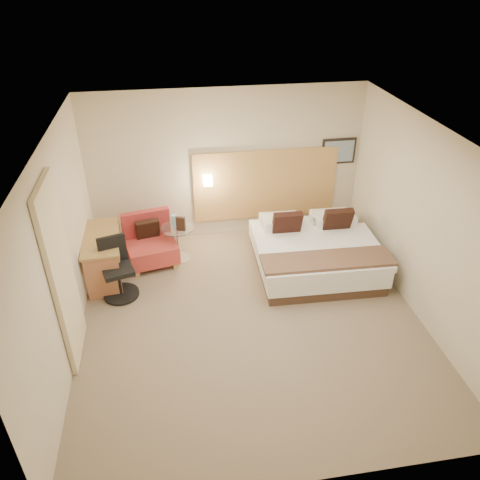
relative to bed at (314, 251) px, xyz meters
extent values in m
cube|color=#816E57|center=(-1.27, -1.12, -0.32)|extent=(4.80, 5.00, 0.02)
cube|color=white|center=(-1.27, -1.12, 2.40)|extent=(4.80, 5.00, 0.02)
cube|color=beige|center=(-1.27, 1.39, 1.04)|extent=(4.80, 0.02, 2.70)
cube|color=beige|center=(-1.27, -3.63, 1.04)|extent=(4.80, 0.02, 2.70)
cube|color=beige|center=(-3.68, -1.12, 1.04)|extent=(0.02, 5.00, 2.70)
cube|color=beige|center=(1.14, -1.12, 1.04)|extent=(0.02, 5.00, 2.70)
cube|color=tan|center=(-0.57, 1.35, 0.64)|extent=(2.60, 0.04, 1.30)
cube|color=black|center=(0.75, 1.36, 1.19)|extent=(0.62, 0.03, 0.47)
cube|color=gray|center=(0.75, 1.34, 1.19)|extent=(0.54, 0.01, 0.39)
cylinder|color=silver|center=(-1.62, 1.30, 0.84)|extent=(0.02, 0.12, 0.02)
cube|color=#FEECC6|center=(-1.62, 1.24, 0.84)|extent=(0.15, 0.15, 0.15)
cube|color=beige|center=(-3.63, -1.37, 0.91)|extent=(0.06, 0.90, 2.42)
cylinder|color=#94CFE5|center=(-2.26, 0.65, 0.41)|extent=(0.08, 0.08, 0.22)
cylinder|color=#8CA9D9|center=(-2.22, 0.68, 0.41)|extent=(0.08, 0.08, 0.22)
cube|color=#301D13|center=(-2.14, 0.52, 0.42)|extent=(0.15, 0.10, 0.24)
cube|color=#473123|center=(0.00, 0.00, -0.23)|extent=(1.89, 1.89, 0.17)
cube|color=white|center=(0.00, 0.00, 0.00)|extent=(1.95, 1.95, 0.29)
cube|color=white|center=(-0.01, -0.27, 0.19)|extent=(1.99, 1.42, 0.10)
cube|color=white|center=(-0.44, 0.71, 0.23)|extent=(0.68, 0.38, 0.17)
cube|color=white|center=(0.47, 0.69, 0.23)|extent=(0.68, 0.38, 0.17)
cube|color=white|center=(-0.44, 0.46, 0.33)|extent=(0.68, 0.38, 0.17)
cube|color=white|center=(0.47, 0.44, 0.33)|extent=(0.68, 0.38, 0.17)
cube|color=black|center=(-0.42, 0.27, 0.40)|extent=(0.48, 0.27, 0.49)
cube|color=black|center=(0.43, 0.25, 0.40)|extent=(0.48, 0.27, 0.49)
cube|color=#B74A25|center=(-0.02, -0.65, 0.26)|extent=(2.01, 0.57, 0.05)
cube|color=tan|center=(-2.92, 0.21, -0.26)|extent=(0.10, 0.10, 0.10)
cube|color=tan|center=(-2.29, 0.34, -0.26)|extent=(0.10, 0.10, 0.10)
cube|color=tan|center=(-3.04, 0.76, -0.26)|extent=(0.10, 0.10, 0.10)
cube|color=#B67856|center=(-2.40, 0.89, -0.26)|extent=(0.10, 0.10, 0.10)
cube|color=#B83731|center=(-2.66, 0.55, -0.06)|extent=(0.94, 0.86, 0.30)
cube|color=maroon|center=(-2.72, 0.84, 0.31)|extent=(0.81, 0.29, 0.45)
cube|color=black|center=(-2.70, 0.73, 0.24)|extent=(0.41, 0.27, 0.40)
cylinder|color=white|center=(-2.21, 0.61, -0.30)|extent=(0.48, 0.48, 0.02)
cylinder|color=silver|center=(-2.21, 0.61, 0.00)|extent=(0.06, 0.06, 0.57)
cylinder|color=silver|center=(-2.21, 0.61, 0.30)|extent=(0.70, 0.70, 0.01)
cube|color=#A57C40|center=(-3.40, 0.27, 0.43)|extent=(0.63, 1.25, 0.04)
cube|color=#B46E46|center=(-3.37, -0.29, 0.05)|extent=(0.51, 0.07, 0.72)
cube|color=#A0883E|center=(-3.44, 0.84, 0.05)|extent=(0.51, 0.07, 0.72)
cube|color=#AD7944|center=(-3.35, 0.28, 0.35)|extent=(0.53, 1.16, 0.10)
cylinder|color=black|center=(-3.14, -0.28, -0.28)|extent=(0.67, 0.67, 0.04)
cylinder|color=black|center=(-3.14, -0.28, -0.05)|extent=(0.08, 0.08, 0.41)
cube|color=black|center=(-3.14, -0.28, 0.18)|extent=(0.54, 0.54, 0.07)
cube|color=black|center=(-3.20, -0.09, 0.43)|extent=(0.41, 0.17, 0.44)
camera|label=1|loc=(-2.24, -6.20, 4.20)|focal=35.00mm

